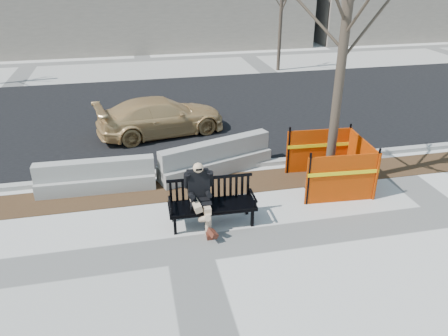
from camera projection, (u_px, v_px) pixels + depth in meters
The scene contains 11 objects.
ground at pixel (189, 249), 9.11m from camera, with size 120.00×120.00×0.00m, color beige.
mulch_strip at pixel (174, 190), 11.39m from camera, with size 40.00×1.20×0.02m, color #47301C.
asphalt_street at pixel (156, 114), 16.84m from camera, with size 60.00×10.40×0.01m, color black.
curb at pixel (170, 172), 12.20m from camera, with size 60.00×0.25×0.12m, color #9E9B93.
bench at pixel (212, 224), 9.97m from camera, with size 1.98×0.71×1.05m, color black, non-canonical shape.
seated_man at pixel (200, 223), 9.97m from camera, with size 0.63×1.04×1.46m, color black, non-canonical shape.
tree_fence at pixel (327, 185), 11.62m from camera, with size 2.73×2.73×6.82m, color #E93901, non-canonical shape.
sedan at pixel (162, 134), 14.97m from camera, with size 1.73×4.25×1.23m, color tan.
jersey_barrier_left at pixel (98, 190), 11.38m from camera, with size 2.97×0.59×0.85m, color #9C9992, non-canonical shape.
jersey_barrier_right at pixel (216, 172), 12.33m from camera, with size 3.30×0.66×0.95m, color gray, non-canonical shape.
far_tree_right at pixel (278, 70), 23.18m from camera, with size 1.94×1.94×5.23m, color #4A3C2F, non-canonical shape.
Camera 1 is at (-0.88, -7.44, 5.50)m, focal length 35.25 mm.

